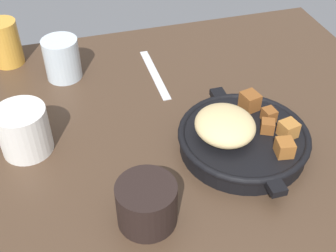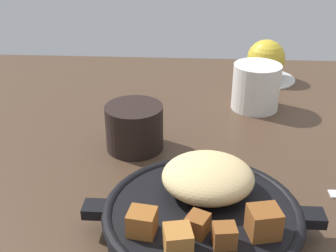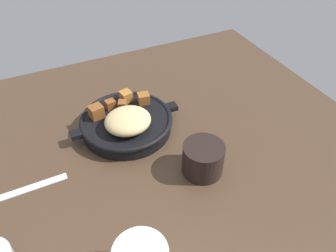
{
  "view_description": "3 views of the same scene",
  "coord_description": "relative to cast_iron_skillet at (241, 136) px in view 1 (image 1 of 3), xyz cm",
  "views": [
    {
      "loc": [
        -42.98,
        13.25,
        50.36
      ],
      "look_at": [
        5.83,
        -0.72,
        6.61
      ],
      "focal_mm": 47.04,
      "sensor_mm": 36.0,
      "label": 1
    },
    {
      "loc": [
        3.03,
        -49.78,
        31.98
      ],
      "look_at": [
        -0.12,
        0.67,
        6.18
      ],
      "focal_mm": 45.98,
      "sensor_mm": 36.0,
      "label": 2
    },
    {
      "loc": [
        20.09,
        43.15,
        51.44
      ],
      "look_at": [
        -1.19,
        -2.27,
        7.48
      ],
      "focal_mm": 34.92,
      "sensor_mm": 36.0,
      "label": 3
    }
  ],
  "objects": [
    {
      "name": "butter_knife",
      "position": [
        24.9,
        8.04,
        -2.49
      ],
      "size": [
        18.02,
        1.9,
        0.36
      ],
      "primitive_type": "cube",
      "rotation": [
        0.0,
        0.0,
        0.02
      ],
      "color": "silver",
      "rests_on": "ground_plane"
    },
    {
      "name": "coffee_mug_dark",
      "position": [
        -9.82,
        18.15,
        0.67
      ],
      "size": [
        8.41,
        8.41,
        6.69
      ],
      "primitive_type": "cylinder",
      "color": "black",
      "rests_on": "ground_plane"
    },
    {
      "name": "ground_plane",
      "position": [
        -4.5,
        12.66,
        -3.87
      ],
      "size": [
        97.23,
        96.75,
        2.4
      ],
      "primitive_type": "cube",
      "color": "#473323"
    },
    {
      "name": "ceramic_mug_white",
      "position": [
        9.51,
        33.56,
        1.34
      ],
      "size": [
        8.21,
        8.21,
        8.03
      ],
      "primitive_type": "cylinder",
      "color": "silver",
      "rests_on": "ground_plane"
    },
    {
      "name": "juice_glass_amber",
      "position": [
        37.67,
        36.2,
        2.01
      ],
      "size": [
        6.21,
        6.21,
        9.35
      ],
      "primitive_type": "cylinder",
      "color": "gold",
      "rests_on": "ground_plane"
    },
    {
      "name": "cast_iron_skillet",
      "position": [
        0.0,
        0.0,
        0.0
      ],
      "size": [
        25.7,
        21.43,
        7.39
      ],
      "color": "black",
      "rests_on": "ground_plane"
    },
    {
      "name": "water_glass_short",
      "position": [
        29.26,
        25.58,
        1.45
      ],
      "size": [
        7.01,
        7.01,
        8.24
      ],
      "primitive_type": "cylinder",
      "color": "silver",
      "rests_on": "ground_plane"
    }
  ]
}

